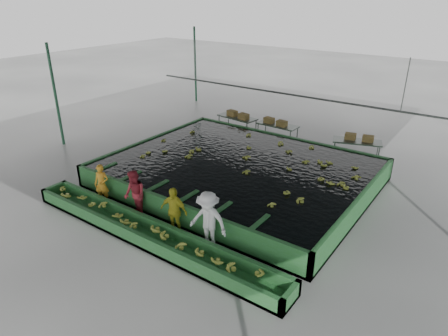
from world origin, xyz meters
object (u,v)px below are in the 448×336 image
Objects in this scene: sorting_trough at (148,233)px; box_stack_right at (359,140)px; worker_b at (135,195)px; box_stack_mid at (275,124)px; packing_table_mid at (277,133)px; packing_table_right at (356,151)px; worker_a at (102,184)px; worker_c at (174,211)px; flotation_tank at (238,172)px; packing_table_left at (237,126)px; worker_d at (208,221)px; box_stack_left at (238,117)px.

box_stack_right is at bearing 72.88° from sorting_trough.
box_stack_mid is at bearing 110.03° from worker_b.
packing_table_right reaches higher than packing_table_mid.
worker_c is (3.51, -0.00, 0.07)m from worker_a.
flotation_tank is 5.16m from box_stack_mid.
worker_c is 0.75× the size of packing_table_left.
box_stack_right is (4.53, 9.43, 0.12)m from worker_b.
sorting_trough is (0.00, -5.10, -0.20)m from flotation_tank.
sorting_trough is 4.76× the size of packing_table_mid.
worker_d is (3.15, 0.00, 0.09)m from worker_b.
packing_table_right is at bearing 1.03° from packing_table_left.
worker_c is at bearing -67.92° from packing_table_left.
packing_table_mid is (-1.39, 9.40, -0.34)m from worker_c.
packing_table_right reaches higher than sorting_trough.
flotation_tank reaches higher than sorting_trough.
flotation_tank is at bearing -121.55° from box_stack_right.
worker_a is 0.92× the size of worker_c.
box_stack_right is at bearing 2.82° from box_stack_left.
worker_c is 0.87× the size of worker_d.
worker_a is 1.20× the size of box_stack_right.
packing_table_right is at bearing -108.67° from box_stack_right.
worker_a reaches higher than sorting_trough.
flotation_tank is 4.68m from worker_d.
flotation_tank is 6.67× the size of worker_a.
packing_table_left is 2.36m from packing_table_mid.
packing_table_left reaches higher than packing_table_mid.
packing_table_mid is at bearing -179.59° from box_stack_right.
worker_a is 0.71× the size of packing_table_mid.
packing_table_right is at bearing 63.85° from worker_c.
packing_table_left is (-3.34, 10.02, 0.25)m from sorting_trough.
box_stack_right is at bearing 58.45° from flotation_tank.
worker_b reaches higher than sorting_trough.
worker_a is 3.51m from worker_c.
packing_table_mid is 4.11m from packing_table_right.
flotation_tank is at bearing 29.61° from worker_a.
worker_d is (1.38, 0.00, 0.13)m from worker_c.
sorting_trough is at bearing -71.88° from box_stack_left.
worker_d is 9.53m from box_stack_right.
sorting_trough is 2.07m from worker_d.
sorting_trough is 7.99× the size of box_stack_right.
packing_table_right reaches higher than flotation_tank.
worker_a is 11.22m from packing_table_right.
flotation_tank is 6.04m from box_stack_right.
sorting_trough is at bearing -107.12° from box_stack_right.
worker_d is 9.81m from packing_table_mid.
box_stack_mid is (2.16, 0.20, -0.04)m from box_stack_left.
box_stack_left is (-5.02, 9.12, 0.05)m from worker_d.
worker_d is at bearing -72.91° from box_stack_mid.
box_stack_right is (2.75, 9.43, 0.15)m from worker_c.
box_stack_left is 1.08× the size of box_stack_right.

